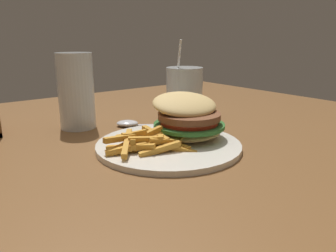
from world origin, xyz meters
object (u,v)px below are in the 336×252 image
Objects in this scene: beer_glass at (76,92)px; spoon at (131,124)px; meal_plate_near at (178,129)px; juice_glass at (184,95)px.

spoon is (0.10, -0.06, -0.07)m from beer_glass.
beer_glass is at bearing 113.06° from meal_plate_near.
beer_glass is at bearing 3.23° from spoon.
beer_glass reaches higher than meal_plate_near.
meal_plate_near is at bearing -133.75° from juice_glass.
spoon is (0.00, 0.17, -0.02)m from meal_plate_near.
meal_plate_near is at bearing -66.94° from beer_glass.
spoon is at bearing 172.35° from juice_glass.
meal_plate_near reaches higher than spoon.
beer_glass is 0.25m from juice_glass.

